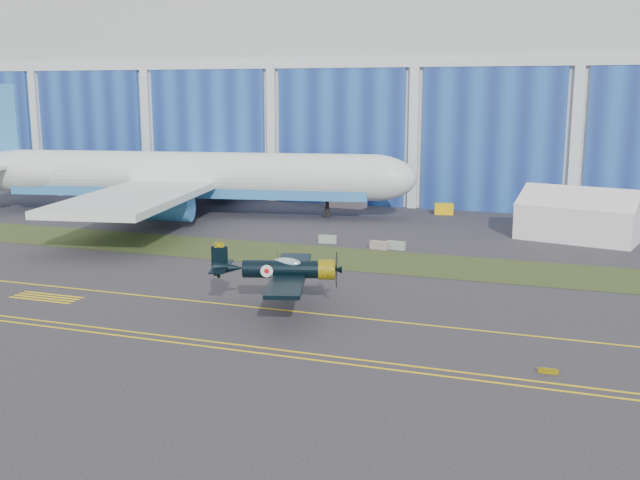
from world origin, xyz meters
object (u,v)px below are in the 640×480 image
(tent, at_px, (581,212))
(shipping_container, at_px, (346,199))
(warbird, at_px, (281,269))
(jetliner, at_px, (186,125))
(tug, at_px, (444,209))

(tent, height_order, shipping_container, tent)
(warbird, xyz_separation_m, jetliner, (-29.53, 38.22, 8.97))
(jetliner, relative_size, tug, 31.43)
(jetliner, distance_m, tent, 52.03)
(warbird, bearing_deg, jetliner, 110.83)
(tent, relative_size, tug, 5.89)
(shipping_container, xyz_separation_m, tug, (14.61, -1.40, -0.52))
(jetliner, distance_m, tug, 37.06)
(warbird, height_order, jetliner, jetliner)
(warbird, height_order, shipping_container, warbird)
(tent, xyz_separation_m, shipping_container, (-32.51, 13.19, -1.77))
(warbird, relative_size, jetliner, 0.21)
(jetliner, height_order, tent, jetliner)
(jetliner, bearing_deg, warbird, -62.69)
(warbird, distance_m, tug, 49.95)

